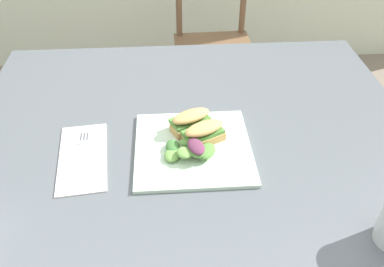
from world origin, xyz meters
TOP-DOWN VIEW (x-y plane):
  - dining_table at (0.03, 0.19)m, footprint 1.22×1.02m
  - chair_wooden_far at (0.22, 1.27)m, footprint 0.41×0.41m
  - plate_lunch at (0.03, 0.11)m, footprint 0.29×0.29m
  - sandwich_half_front at (0.06, 0.13)m, footprint 0.12×0.10m
  - sandwich_half_back at (0.03, 0.19)m, footprint 0.12×0.10m
  - salad_mixed_greens at (0.02, 0.09)m, footprint 0.14×0.12m
  - napkin_folded at (-0.25, 0.10)m, footprint 0.14×0.27m
  - fork_on_napkin at (-0.25, 0.12)m, footprint 0.03×0.19m

SIDE VIEW (x-z plane):
  - chair_wooden_far at x=0.22m, z-range 0.01..0.88m
  - dining_table at x=0.03m, z-range 0.25..0.99m
  - napkin_folded at x=-0.25m, z-range 0.74..0.74m
  - plate_lunch at x=0.03m, z-range 0.74..0.75m
  - fork_on_napkin at x=-0.25m, z-range 0.74..0.75m
  - salad_mixed_greens at x=0.02m, z-range 0.75..0.79m
  - sandwich_half_front at x=0.06m, z-range 0.75..0.81m
  - sandwich_half_back at x=0.03m, z-range 0.75..0.81m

